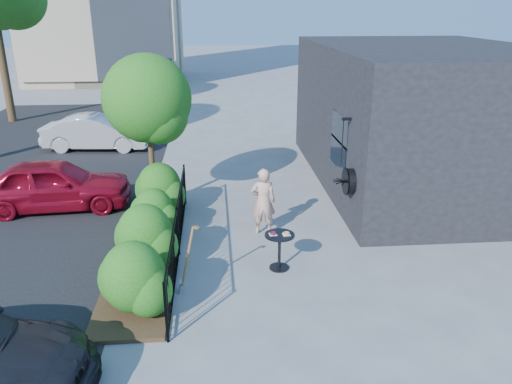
{
  "coord_description": "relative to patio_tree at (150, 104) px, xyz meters",
  "views": [
    {
      "loc": [
        -0.66,
        -9.73,
        5.06
      ],
      "look_at": [
        0.21,
        0.51,
        1.2
      ],
      "focal_mm": 35.0,
      "sensor_mm": 36.0,
      "label": 1
    }
  ],
  "objects": [
    {
      "name": "shrubs",
      "position": [
        0.14,
        -2.66,
        -2.06
      ],
      "size": [
        1.1,
        5.6,
        1.24
      ],
      "color": "#225814",
      "rests_on": "ground"
    },
    {
      "name": "shovel",
      "position": [
        0.98,
        -4.27,
        -2.16
      ],
      "size": [
        0.46,
        0.18,
        1.37
      ],
      "color": "brown",
      "rests_on": "ground"
    },
    {
      "name": "fence",
      "position": [
        0.74,
        -2.76,
        -2.2
      ],
      "size": [
        0.05,
        6.05,
        1.1
      ],
      "color": "black",
      "rests_on": "ground"
    },
    {
      "name": "shop_building",
      "position": [
        7.73,
        1.74,
        -0.76
      ],
      "size": [
        6.22,
        9.0,
        4.0
      ],
      "color": "black",
      "rests_on": "ground"
    },
    {
      "name": "car_red",
      "position": [
        -2.67,
        0.19,
        -2.09
      ],
      "size": [
        4.03,
        1.87,
        1.34
      ],
      "primitive_type": "imported",
      "rotation": [
        0.0,
        0.0,
        1.65
      ],
      "color": "maroon",
      "rests_on": "ground"
    },
    {
      "name": "planting_bed",
      "position": [
        0.04,
        -2.76,
        -2.72
      ],
      "size": [
        1.3,
        6.0,
        0.08
      ],
      "primitive_type": "cube",
      "color": "#382616",
      "rests_on": "ground"
    },
    {
      "name": "patio_tree",
      "position": [
        0.0,
        0.0,
        0.0
      ],
      "size": [
        2.2,
        2.2,
        3.94
      ],
      "color": "#3F2B19",
      "rests_on": "ground"
    },
    {
      "name": "woman",
      "position": [
        2.65,
        -1.81,
        -1.96
      ],
      "size": [
        0.61,
        0.43,
        1.6
      ],
      "primitive_type": "imported",
      "rotation": [
        0.0,
        0.0,
        3.06
      ],
      "color": "tan",
      "rests_on": "ground"
    },
    {
      "name": "ground",
      "position": [
        2.24,
        -2.76,
        -2.76
      ],
      "size": [
        120.0,
        120.0,
        0.0
      ],
      "primitive_type": "plane",
      "color": "gray",
      "rests_on": "ground"
    },
    {
      "name": "car_silver",
      "position": [
        -2.77,
        6.03,
        -2.12
      ],
      "size": [
        3.98,
        1.68,
        1.28
      ],
      "primitive_type": "imported",
      "rotation": [
        0.0,
        0.0,
        1.49
      ],
      "color": "silver",
      "rests_on": "ground"
    },
    {
      "name": "cafe_table",
      "position": [
        2.81,
        -3.53,
        -2.23
      ],
      "size": [
        0.61,
        0.61,
        0.82
      ],
      "rotation": [
        0.0,
        0.0,
        0.08
      ],
      "color": "black",
      "rests_on": "ground"
    }
  ]
}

